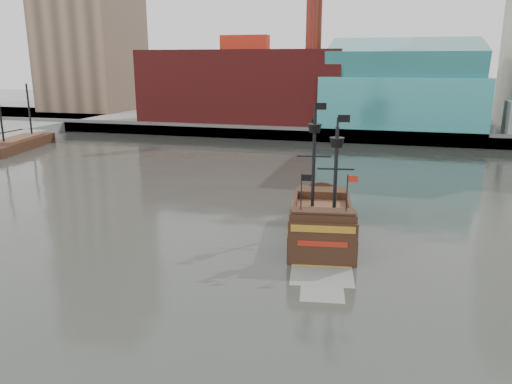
% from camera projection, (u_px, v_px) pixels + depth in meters
% --- Properties ---
extents(ground, '(400.00, 400.00, 0.00)m').
position_uv_depth(ground, '(251.00, 277.00, 35.22)').
color(ground, '#2B2E28').
rests_on(ground, ground).
extents(promenade_far, '(220.00, 60.00, 2.00)m').
position_uv_depth(promenade_far, '(356.00, 120.00, 120.69)').
color(promenade_far, slate).
rests_on(promenade_far, ground).
extents(seawall, '(220.00, 1.00, 2.60)m').
position_uv_depth(seawall, '(343.00, 136.00, 93.13)').
color(seawall, '#4C4C49').
rests_on(seawall, ground).
extents(skyline, '(149.00, 45.00, 62.00)m').
position_uv_depth(skyline, '(383.00, 14.00, 106.42)').
color(skyline, '#7C604A').
rests_on(skyline, promenade_far).
extents(pirate_ship, '(7.26, 16.88, 12.23)m').
position_uv_depth(pirate_ship, '(321.00, 226.00, 42.83)').
color(pirate_ship, black).
rests_on(pirate_ship, ground).
extents(docked_vessel, '(7.76, 18.75, 12.44)m').
position_uv_depth(docked_vessel, '(19.00, 145.00, 86.07)').
color(docked_vessel, black).
rests_on(docked_vessel, ground).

